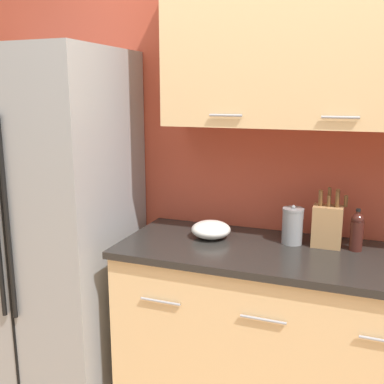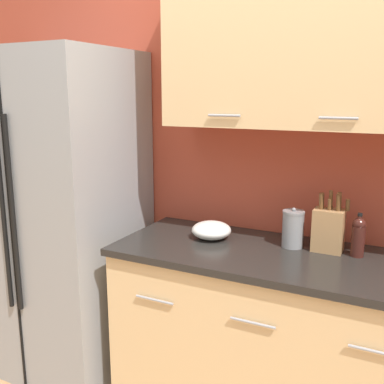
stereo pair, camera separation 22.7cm
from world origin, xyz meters
TOP-DOWN VIEW (x-y plane):
  - wall_back at (0.07, 1.09)m, footprint 10.00×0.39m
  - counter_unit at (0.24, 0.80)m, footprint 2.04×0.64m
  - refrigerator at (-1.29, 0.75)m, footprint 0.85×0.74m
  - knife_block at (0.21, 0.93)m, footprint 0.16×0.10m
  - oil_bottle at (0.35, 0.92)m, footprint 0.06×0.06m
  - steel_canister at (0.05, 0.91)m, footprint 0.11×0.11m
  - mixing_bowl at (-0.36, 0.85)m, footprint 0.21×0.21m

SIDE VIEW (x-z plane):
  - counter_unit at x=0.24m, z-range 0.01..0.91m
  - refrigerator at x=-1.29m, z-range 0.00..1.87m
  - mixing_bowl at x=-0.36m, z-range 0.90..0.99m
  - steel_canister at x=0.05m, z-range 0.89..1.09m
  - oil_bottle at x=0.35m, z-range 0.89..1.10m
  - knife_block at x=0.21m, z-range 0.86..1.16m
  - wall_back at x=0.07m, z-range 0.17..2.77m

